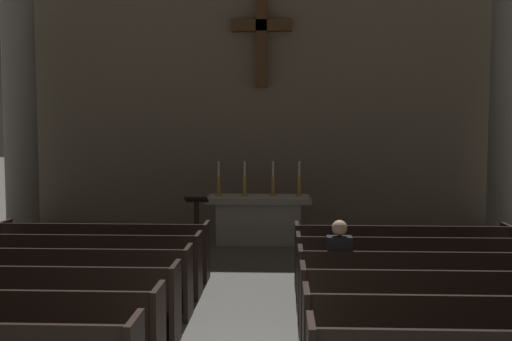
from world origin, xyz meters
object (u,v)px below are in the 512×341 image
object	(u,v)px
column_right_third	(508,72)
candlestick_inner_left	(245,185)
pew_right_row_3	(451,308)
pew_right_row_5	(414,267)
column_left_third	(19,74)
pew_right_row_2	(479,338)
candlestick_inner_right	(273,185)
candlestick_outer_right	(299,185)
pew_right_row_6	(401,253)
pew_left_row_4	(62,281)
pew_right_row_4	(430,285)
lone_worshipper	(338,267)
altar	(259,218)
pew_left_row_5	(86,264)
candlestick_outer_left	(219,185)
lectern	(197,227)
pew_left_row_6	(105,251)
pew_left_row_3	(32,303)

from	to	relation	value
column_right_third	candlestick_inner_left	world-z (taller)	column_right_third
pew_right_row_3	pew_right_row_5	distance (m)	1.94
column_left_third	pew_right_row_2	bearing A→B (deg)	-43.67
pew_right_row_5	candlestick_inner_right	world-z (taller)	candlestick_inner_right
candlestick_outer_right	pew_right_row_6	bearing A→B (deg)	-63.84
pew_left_row_4	pew_right_row_4	world-z (taller)	same
column_right_third	pew_right_row_3	bearing A→B (deg)	-113.97
pew_left_row_4	lone_worshipper	bearing A→B (deg)	0.61
pew_right_row_4	pew_right_row_5	bearing A→B (deg)	90.00
pew_right_row_5	altar	size ratio (longest dim) A/B	1.54
pew_left_row_4	candlestick_outer_right	xyz separation A→B (m)	(3.24, 5.09, 0.77)
pew_left_row_5	column_left_third	size ratio (longest dim) A/B	0.46
candlestick_outer_left	lectern	xyz separation A→B (m)	(-0.31, -1.20, -0.70)
pew_right_row_3	candlestick_outer_left	size ratio (longest dim) A/B	4.60
pew_left_row_4	pew_right_row_2	xyz separation A→B (m)	(4.79, -1.94, 0.00)
candlestick_inner_right	pew_right_row_6	bearing A→B (deg)	-56.32
candlestick_outer_left	pew_right_row_6	bearing A→B (deg)	-44.09
pew_right_row_2	candlestick_inner_left	world-z (taller)	candlestick_inner_left
column_right_third	altar	bearing A→B (deg)	-177.87
pew_left_row_4	pew_left_row_6	bearing A→B (deg)	90.00
pew_left_row_3	altar	bearing A→B (deg)	68.44
candlestick_inner_right	candlestick_outer_right	size ratio (longest dim) A/B	1.00
candlestick_outer_right	lectern	bearing A→B (deg)	-149.15
pew_right_row_4	column_left_third	world-z (taller)	column_left_third
lectern	altar	bearing A→B (deg)	45.99
pew_left_row_5	pew_right_row_3	bearing A→B (deg)	-22.10
pew_left_row_3	pew_right_row_6	xyz separation A→B (m)	(4.79, 2.92, 0.00)
pew_right_row_5	pew_left_row_5	bearing A→B (deg)	180.00
pew_right_row_2	column_right_third	world-z (taller)	column_right_third
pew_left_row_4	pew_right_row_3	size ratio (longest dim) A/B	1.00
pew_left_row_4	pew_right_row_6	bearing A→B (deg)	22.10
pew_right_row_6	candlestick_inner_right	distance (m)	3.85
pew_left_row_5	lectern	distance (m)	3.17
pew_right_row_4	candlestick_inner_right	bearing A→B (deg)	112.38
pew_right_row_6	pew_right_row_3	bearing A→B (deg)	-90.00
pew_left_row_4	pew_left_row_6	size ratio (longest dim) A/B	1.00
pew_right_row_5	candlestick_outer_left	bearing A→B (deg)	128.25
pew_right_row_4	column_left_third	distance (m)	9.74
pew_right_row_6	candlestick_inner_right	size ratio (longest dim) A/B	4.60
pew_right_row_2	lectern	distance (m)	6.83
lone_worshipper	pew_left_row_6	bearing A→B (deg)	152.22
pew_right_row_3	column_right_third	size ratio (longest dim) A/B	0.46
pew_right_row_2	candlestick_outer_left	size ratio (longest dim) A/B	4.60
pew_left_row_5	pew_right_row_5	world-z (taller)	same
pew_left_row_4	pew_right_row_4	size ratio (longest dim) A/B	1.00
pew_left_row_4	candlestick_inner_left	world-z (taller)	candlestick_inner_left
pew_left_row_3	candlestick_inner_left	xyz separation A→B (m)	(2.09, 6.06, 0.77)
candlestick_outer_right	candlestick_outer_left	bearing A→B (deg)	180.00
pew_right_row_3	candlestick_inner_right	size ratio (longest dim) A/B	4.60
pew_right_row_5	candlestick_inner_left	distance (m)	4.98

